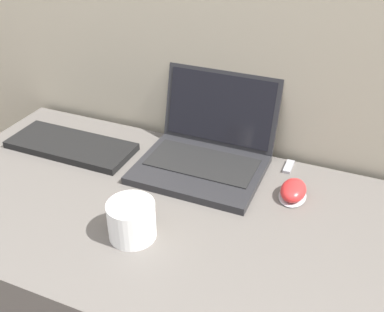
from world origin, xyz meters
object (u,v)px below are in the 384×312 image
Objects in this scene: laptop at (207,149)px; computer_mouse at (293,191)px; external_keyboard at (71,146)px; usb_stick at (289,167)px; drink_cup at (133,220)px.

laptop reaches higher than computer_mouse.
external_keyboard is 6.08× the size of usb_stick.
computer_mouse is 0.63m from external_keyboard.
computer_mouse is at bearing 1.99° from external_keyboard.
external_keyboard is at bearing -166.30° from usb_stick.
laptop reaches higher than usb_stick.
drink_cup is at bearing -136.54° from computer_mouse.
usb_stick is at bearing 106.91° from computer_mouse.
computer_mouse is 1.57× the size of usb_stick.
laptop reaches higher than external_keyboard.
laptop is at bearing -163.05° from usb_stick.
drink_cup is at bearing -96.64° from laptop.
drink_cup is at bearing -122.31° from usb_stick.
drink_cup is 1.73× the size of usb_stick.
computer_mouse is at bearing -13.23° from laptop.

